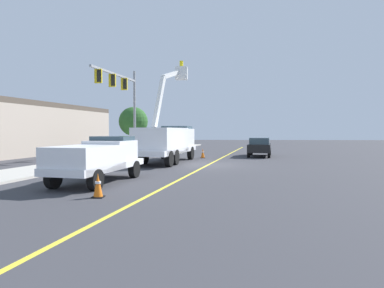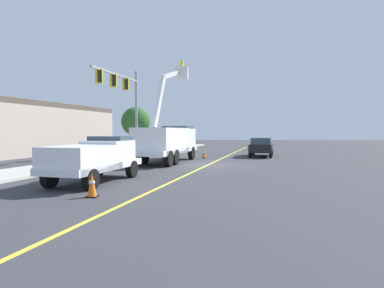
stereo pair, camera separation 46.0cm
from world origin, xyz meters
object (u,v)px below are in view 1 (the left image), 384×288
at_px(utility_bucket_truck, 167,140).
at_px(passing_minivan, 260,146).
at_px(traffic_cone_leading, 98,186).
at_px(traffic_cone_mid_front, 203,153).
at_px(service_pickup_truck, 97,158).
at_px(traffic_signal_mast, 123,94).

relative_size(utility_bucket_truck, passing_minivan, 1.68).
bearing_deg(traffic_cone_leading, utility_bucket_truck, -4.21).
bearing_deg(traffic_cone_leading, passing_minivan, -24.61).
height_order(passing_minivan, traffic_cone_mid_front, passing_minivan).
bearing_deg(traffic_cone_mid_front, service_pickup_truck, 161.19).
relative_size(utility_bucket_truck, service_pickup_truck, 1.44).
relative_size(traffic_cone_leading, traffic_cone_mid_front, 1.05).
xyz_separation_m(utility_bucket_truck, traffic_cone_leading, (-13.00, 0.96, -1.20)).
relative_size(utility_bucket_truck, traffic_signal_mast, 1.12).
xyz_separation_m(passing_minivan, traffic_signal_mast, (-2.92, 11.73, 4.38)).
relative_size(service_pickup_truck, traffic_cone_mid_front, 7.24).
relative_size(traffic_cone_mid_front, traffic_signal_mast, 0.11).
relative_size(traffic_cone_leading, traffic_signal_mast, 0.11).
height_order(utility_bucket_truck, traffic_cone_mid_front, utility_bucket_truck).
distance_m(utility_bucket_truck, traffic_signal_mast, 6.26).
bearing_deg(passing_minivan, service_pickup_truck, 148.07).
height_order(service_pickup_truck, traffic_signal_mast, traffic_signal_mast).
xyz_separation_m(service_pickup_truck, traffic_cone_leading, (-3.29, -1.08, -0.70)).
distance_m(traffic_cone_leading, traffic_cone_mid_front, 17.25).
height_order(passing_minivan, traffic_signal_mast, traffic_signal_mast).
height_order(passing_minivan, traffic_cone_leading, passing_minivan).
height_order(utility_bucket_truck, traffic_cone_leading, utility_bucket_truck).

